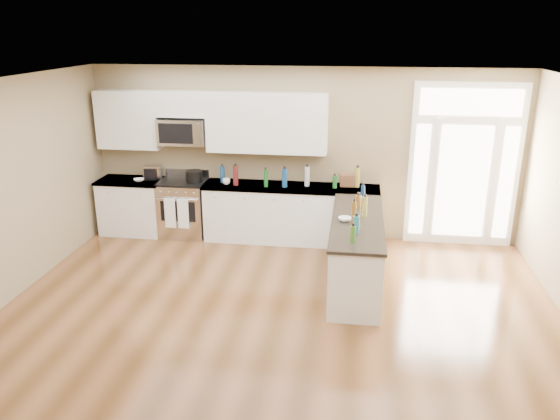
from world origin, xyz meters
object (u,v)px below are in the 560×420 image
at_px(peninsula_cabinet, 356,254).
at_px(toaster_oven, 153,172).
at_px(stockpot, 194,176).
at_px(kitchen_range, 184,208).

height_order(peninsula_cabinet, toaster_oven, toaster_oven).
bearing_deg(stockpot, kitchen_range, 174.69).
bearing_deg(kitchen_range, stockpot, -5.31).
relative_size(stockpot, toaster_oven, 0.96).
bearing_deg(peninsula_cabinet, kitchen_range, 153.46).
relative_size(peninsula_cabinet, kitchen_range, 2.15).
bearing_deg(kitchen_range, toaster_oven, 172.14).
distance_m(stockpot, toaster_oven, 0.75).
distance_m(peninsula_cabinet, toaster_oven, 3.80).
bearing_deg(toaster_oven, peninsula_cabinet, -30.55).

